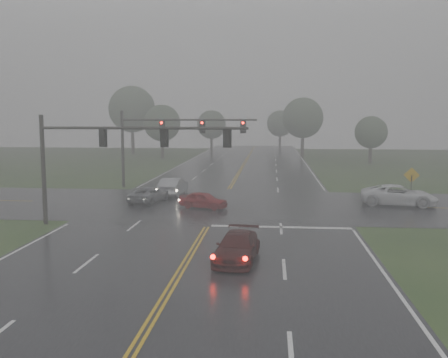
# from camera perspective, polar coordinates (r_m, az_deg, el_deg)

# --- Properties ---
(ground) EXTENTS (180.00, 180.00, 0.00)m
(ground) POSITION_cam_1_polar(r_m,az_deg,el_deg) (17.29, -8.26, -15.69)
(ground) COLOR #27401B
(ground) RESTS_ON ground
(main_road) EXTENTS (18.00, 160.00, 0.02)m
(main_road) POSITION_cam_1_polar(r_m,az_deg,el_deg) (36.30, -0.77, -3.48)
(main_road) COLOR black
(main_road) RESTS_ON ground
(cross_street) EXTENTS (120.00, 14.00, 0.02)m
(cross_street) POSITION_cam_1_polar(r_m,az_deg,el_deg) (38.26, -0.45, -2.94)
(cross_street) COLOR black
(cross_street) RESTS_ON ground
(stop_bar) EXTENTS (8.50, 0.50, 0.01)m
(stop_bar) POSITION_cam_1_polar(r_m,az_deg,el_deg) (30.61, 6.52, -5.53)
(stop_bar) COLOR silver
(stop_bar) RESTS_ON ground
(sedan_maroon) EXTENTS (2.21, 4.59, 1.29)m
(sedan_maroon) POSITION_cam_1_polar(r_m,az_deg,el_deg) (23.57, 1.50, -9.35)
(sedan_maroon) COLOR #390B0A
(sedan_maroon) RESTS_ON ground
(sedan_red) EXTENTS (3.82, 2.45, 1.21)m
(sedan_red) POSITION_cam_1_polar(r_m,az_deg,el_deg) (36.70, -2.35, -3.37)
(sedan_red) COLOR maroon
(sedan_red) RESTS_ON ground
(sedan_silver) EXTENTS (1.86, 4.72, 1.53)m
(sedan_silver) POSITION_cam_1_polar(r_m,az_deg,el_deg) (42.90, -5.82, -1.87)
(sedan_silver) COLOR #9C9EA3
(sedan_silver) RESTS_ON ground
(car_grey) EXTENTS (2.87, 4.63, 1.20)m
(car_grey) POSITION_cam_1_polar(r_m,az_deg,el_deg) (39.72, -8.54, -2.64)
(car_grey) COLOR slate
(car_grey) RESTS_ON ground
(pickup_white) EXTENTS (5.92, 3.45, 1.55)m
(pickup_white) POSITION_cam_1_polar(r_m,az_deg,el_deg) (40.09, 19.30, -2.88)
(pickup_white) COLOR white
(pickup_white) RESTS_ON ground
(signal_gantry_near) EXTENTS (12.84, 0.30, 6.82)m
(signal_gantry_near) POSITION_cam_1_polar(r_m,az_deg,el_deg) (31.27, -13.42, 3.49)
(signal_gantry_near) COLOR black
(signal_gantry_near) RESTS_ON ground
(signal_gantry_far) EXTENTS (12.85, 0.37, 7.26)m
(signal_gantry_far) POSITION_cam_1_polar(r_m,az_deg,el_deg) (47.28, -6.93, 5.15)
(signal_gantry_far) COLOR black
(signal_gantry_far) RESTS_ON ground
(sign_diamond_east) EXTENTS (1.18, 0.19, 2.84)m
(sign_diamond_east) POSITION_cam_1_polar(r_m,az_deg,el_deg) (40.79, 20.64, -0.05)
(sign_diamond_east) COLOR black
(sign_diamond_east) RESTS_ON ground
(tree_nw_a) EXTENTS (5.87, 5.87, 8.62)m
(tree_nw_a) POSITION_cam_1_polar(r_m,az_deg,el_deg) (80.75, -7.08, 6.35)
(tree_nw_a) COLOR #352C22
(tree_nw_a) RESTS_ON ground
(tree_ne_a) EXTENTS (6.72, 6.72, 9.87)m
(tree_ne_a) POSITION_cam_1_polar(r_m,az_deg,el_deg) (84.01, 9.00, 6.91)
(tree_ne_a) COLOR #352C22
(tree_ne_a) RESTS_ON ground
(tree_n_mid) EXTENTS (5.40, 5.40, 7.92)m
(tree_n_mid) POSITION_cam_1_polar(r_m,az_deg,el_deg) (94.05, -1.44, 6.22)
(tree_n_mid) COLOR #352C22
(tree_n_mid) RESTS_ON ground
(tree_e_near) EXTENTS (4.63, 4.63, 6.80)m
(tree_e_near) POSITION_cam_1_polar(r_m,az_deg,el_deg) (74.51, 16.45, 5.13)
(tree_e_near) COLOR #352C22
(tree_e_near) RESTS_ON ground
(tree_nw_b) EXTENTS (8.29, 8.29, 12.17)m
(tree_nw_b) POSITION_cam_1_polar(r_m,az_deg,el_deg) (91.22, -10.47, 7.84)
(tree_nw_b) COLOR #352C22
(tree_nw_b) RESTS_ON ground
(tree_n_far) EXTENTS (5.48, 5.48, 8.04)m
(tree_n_far) POSITION_cam_1_polar(r_m,az_deg,el_deg) (104.67, 6.43, 6.32)
(tree_n_far) COLOR #352C22
(tree_n_far) RESTS_ON ground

